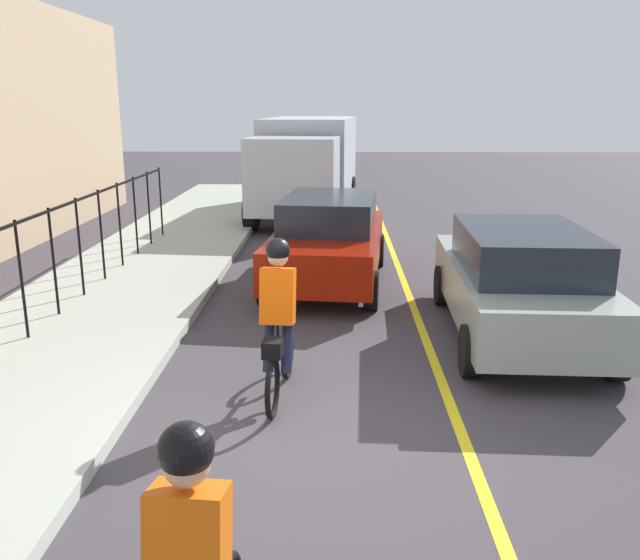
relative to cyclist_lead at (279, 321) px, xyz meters
The scene contains 6 objects.
ground_plane 1.40m from the cyclist_lead, 164.48° to the right, with size 80.00×80.00×0.00m, color #3F393F.
lane_line_centre 2.33m from the cyclist_lead, 118.46° to the right, with size 36.00×0.12×0.01m, color yellow.
cyclist_lead is the anchor object (origin of this frame).
patrol_sedan 3.80m from the cyclist_lead, 56.20° to the right, with size 4.47×2.06×1.58m.
parked_sedan_rear 5.01m from the cyclist_lead, ahead, with size 4.55×2.27×1.58m.
box_truck_background 12.59m from the cyclist_lead, ahead, with size 6.89×3.02×2.78m.
Camera 1 is at (-5.82, -0.32, 3.20)m, focal length 37.40 mm.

